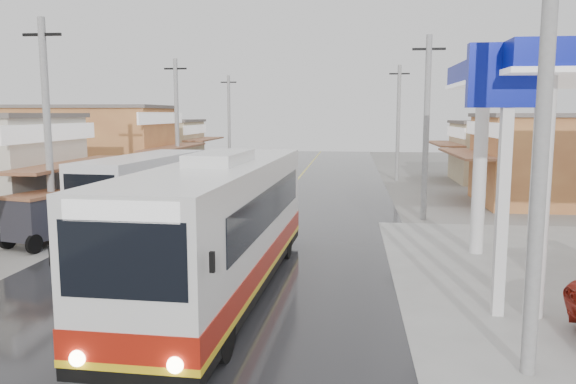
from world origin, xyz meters
name	(u,v)px	position (x,y,z in m)	size (l,w,h in m)	color
ground	(153,356)	(0.00, 0.00, 0.00)	(120.00, 120.00, 0.00)	slate
road	(267,216)	(0.00, 15.00, 0.01)	(12.00, 90.00, 0.02)	black
centre_line	(267,216)	(0.00, 15.00, 0.02)	(0.15, 90.00, 0.01)	#D8CC4C
shopfronts_left	(36,202)	(-13.00, 18.00, 0.00)	(11.00, 44.00, 5.20)	tan
utility_poles_left	(129,210)	(-7.00, 16.00, 0.00)	(1.60, 50.00, 8.00)	gray
utility_poles_right	(423,220)	(7.00, 15.00, 0.00)	(1.60, 36.00, 8.00)	gray
coach_bus	(223,226)	(0.48, 4.05, 1.78)	(3.07, 11.90, 3.69)	silver
second_bus	(145,187)	(-5.01, 12.99, 1.55)	(3.14, 8.83, 2.87)	silver
cyclist	(108,227)	(-4.84, 8.84, 0.67)	(0.93, 1.95, 2.03)	black
tricycle_near	(40,216)	(-7.16, 8.43, 1.08)	(2.14, 2.77, 1.88)	#26262D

